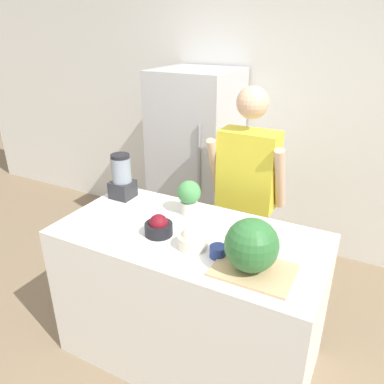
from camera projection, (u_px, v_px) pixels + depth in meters
wall_back at (277, 115)px, 3.45m from camera, size 8.00×0.06×2.60m
counter_island at (189, 297)px, 2.40m from camera, size 1.59×0.80×0.94m
refrigerator at (197, 163)px, 3.57m from camera, size 0.70×0.74×1.72m
person at (246, 199)px, 2.80m from camera, size 0.56×0.27×1.70m
cutting_board at (254, 270)px, 1.86m from camera, size 0.40×0.29×0.01m
watermelon at (252, 245)px, 1.81m from camera, size 0.27×0.27×0.27m
bowl_cherries at (159, 227)px, 2.17m from camera, size 0.16×0.16×0.13m
bowl_cream at (193, 239)px, 2.04m from camera, size 0.17×0.17×0.13m
bowl_small_blue at (218, 251)px, 1.97m from camera, size 0.09×0.09×0.06m
blender at (122, 177)px, 2.60m from camera, size 0.15×0.15×0.32m
potted_plant at (189, 196)px, 2.39m from camera, size 0.15×0.15×0.22m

